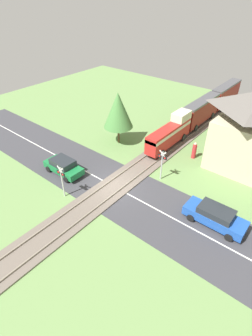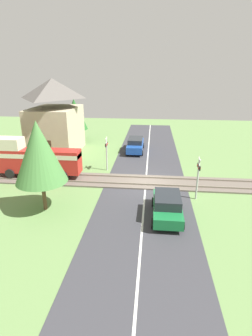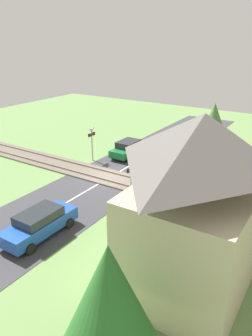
# 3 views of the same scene
# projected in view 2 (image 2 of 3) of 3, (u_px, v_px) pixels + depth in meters

# --- Properties ---
(ground_plane) EXTENTS (60.00, 60.00, 0.00)m
(ground_plane) POSITION_uv_depth(u_px,v_px,m) (146.00, 183.00, 21.07)
(ground_plane) COLOR #66894C
(road_surface) EXTENTS (48.00, 6.40, 0.02)m
(road_surface) POSITION_uv_depth(u_px,v_px,m) (146.00, 183.00, 21.06)
(road_surface) COLOR #38383D
(road_surface) RESTS_ON ground_plane
(track_bed) EXTENTS (2.80, 48.00, 0.24)m
(track_bed) POSITION_uv_depth(u_px,v_px,m) (146.00, 182.00, 21.04)
(track_bed) COLOR #665B51
(track_bed) RESTS_ON ground_plane
(car_near_crossing) EXTENTS (3.99, 1.85, 1.49)m
(car_near_crossing) POSITION_uv_depth(u_px,v_px,m) (167.00, 205.00, 15.88)
(car_near_crossing) COLOR #197038
(car_near_crossing) RESTS_ON ground_plane
(car_far_side) EXTENTS (4.54, 1.84, 1.53)m
(car_far_side) POSITION_uv_depth(u_px,v_px,m) (135.00, 145.00, 28.96)
(car_far_side) COLOR #1E4CA8
(car_far_side) RESTS_ON ground_plane
(crossing_signal_west_approach) EXTENTS (0.90, 0.18, 3.04)m
(crossing_signal_west_approach) POSITION_uv_depth(u_px,v_px,m) (198.00, 173.00, 17.72)
(crossing_signal_west_approach) COLOR #B7B7B7
(crossing_signal_west_approach) RESTS_ON ground_plane
(crossing_signal_east_approach) EXTENTS (0.90, 0.18, 3.04)m
(crossing_signal_east_approach) POSITION_uv_depth(u_px,v_px,m) (107.00, 149.00, 23.06)
(crossing_signal_east_approach) COLOR #B7B7B7
(crossing_signal_east_approach) RESTS_ON ground_plane
(station_building) EXTENTS (6.78, 4.97, 7.77)m
(station_building) POSITION_uv_depth(u_px,v_px,m) (55.00, 117.00, 27.83)
(station_building) COLOR #C6B793
(station_building) RESTS_ON ground_plane
(pedestrian_by_station) EXTENTS (0.44, 0.44, 1.78)m
(pedestrian_by_station) POSITION_uv_depth(u_px,v_px,m) (53.00, 158.00, 24.55)
(pedestrian_by_station) COLOR #B2282D
(pedestrian_by_station) RESTS_ON ground_plane
(tree_by_station) EXTENTS (3.18, 3.18, 5.21)m
(tree_by_station) POSITION_uv_depth(u_px,v_px,m) (75.00, 114.00, 33.23)
(tree_by_station) COLOR brown
(tree_by_station) RESTS_ON ground_plane
(tree_roadside_hedge) EXTENTS (3.17, 3.17, 5.78)m
(tree_roadside_hedge) POSITION_uv_depth(u_px,v_px,m) (39.00, 152.00, 15.69)
(tree_roadside_hedge) COLOR brown
(tree_roadside_hedge) RESTS_ON ground_plane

